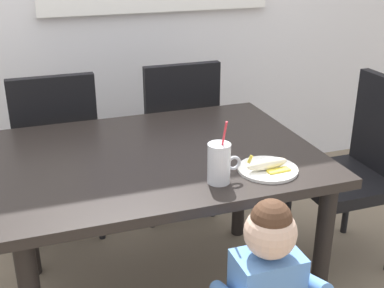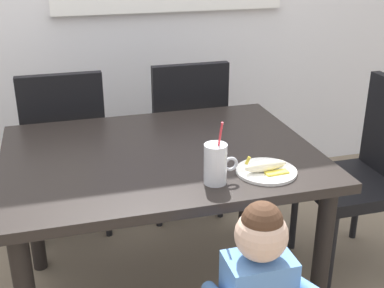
# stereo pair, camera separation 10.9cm
# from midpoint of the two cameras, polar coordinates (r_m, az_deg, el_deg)

# --- Properties ---
(dining_table) EXTENTS (1.28, 0.97, 0.76)m
(dining_table) POSITION_cam_midpoint_polar(r_m,az_deg,el_deg) (2.12, -5.16, -3.50)
(dining_table) COLOR black
(dining_table) RESTS_ON ground
(dining_chair_left) EXTENTS (0.44, 0.44, 0.96)m
(dining_chair_left) POSITION_cam_midpoint_polar(r_m,az_deg,el_deg) (2.78, -16.26, -0.40)
(dining_chair_left) COLOR black
(dining_chair_left) RESTS_ON ground
(dining_chair_right) EXTENTS (0.44, 0.45, 0.96)m
(dining_chair_right) POSITION_cam_midpoint_polar(r_m,az_deg,el_deg) (2.90, -2.86, 1.50)
(dining_chair_right) COLOR black
(dining_chair_right) RESTS_ON ground
(dining_chair_far) EXTENTS (0.44, 0.44, 0.96)m
(dining_chair_far) POSITION_cam_midpoint_polar(r_m,az_deg,el_deg) (2.61, 17.48, -2.01)
(dining_chair_far) COLOR black
(dining_chair_far) RESTS_ON ground
(toddler_standing) EXTENTS (0.33, 0.24, 0.84)m
(toddler_standing) POSITION_cam_midpoint_polar(r_m,az_deg,el_deg) (1.72, 6.66, -15.63)
(toddler_standing) COLOR #3F4760
(toddler_standing) RESTS_ON ground
(milk_cup) EXTENTS (0.13, 0.09, 0.25)m
(milk_cup) POSITION_cam_midpoint_polar(r_m,az_deg,el_deg) (1.80, 1.39, -2.47)
(milk_cup) COLOR silver
(milk_cup) RESTS_ON dining_table
(snack_plate) EXTENTS (0.23, 0.23, 0.01)m
(snack_plate) POSITION_cam_midpoint_polar(r_m,az_deg,el_deg) (1.92, 7.01, -2.90)
(snack_plate) COLOR white
(snack_plate) RESTS_ON dining_table
(peeled_banana) EXTENTS (0.17, 0.11, 0.07)m
(peeled_banana) POSITION_cam_midpoint_polar(r_m,az_deg,el_deg) (1.90, 7.00, -2.32)
(peeled_banana) COLOR #F4EAC6
(peeled_banana) RESTS_ON snack_plate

